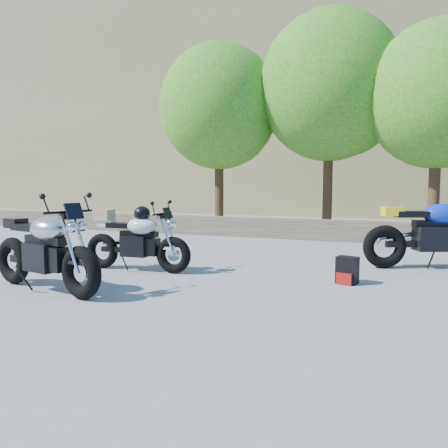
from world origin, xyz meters
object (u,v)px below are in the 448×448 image
at_px(blue_bike, 434,234).
at_px(backpack, 347,271).
at_px(silver_bike, 45,252).
at_px(white_bike, 136,239).

distance_m(blue_bike, backpack, 2.14).
height_order(blue_bike, backpack, blue_bike).
xyz_separation_m(silver_bike, blue_bike, (4.77, 3.66, 0.05)).
xyz_separation_m(silver_bike, white_bike, (0.33, 1.60, -0.01)).
height_order(white_bike, backpack, white_bike).
relative_size(silver_bike, backpack, 5.56).
xyz_separation_m(silver_bike, backpack, (3.58, 1.93, -0.34)).
bearing_deg(backpack, blue_bike, 69.65).
height_order(silver_bike, blue_bike, blue_bike).
distance_m(silver_bike, blue_bike, 6.02).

